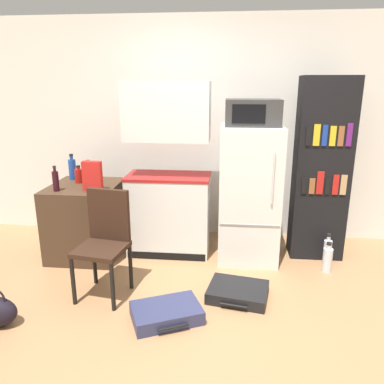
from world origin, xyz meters
name	(u,v)px	position (x,y,z in m)	size (l,w,h in m)	color
ground_plane	(205,329)	(0.00, 0.00, 0.00)	(24.00, 24.00, 0.00)	#A3754C
wall_back	(235,131)	(0.20, 2.00, 1.28)	(6.40, 0.10, 2.57)	white
side_table	(87,220)	(-1.38, 1.22, 0.39)	(0.71, 0.77, 0.78)	#422D1E
kitchen_hutch	(168,178)	(-0.50, 1.37, 0.84)	(0.89, 0.48, 1.84)	silver
refrigerator	(249,194)	(0.37, 1.30, 0.71)	(0.61, 0.62, 1.42)	silver
microwave	(253,113)	(0.37, 1.30, 1.55)	(0.54, 0.36, 0.26)	#333333
bookshelf	(321,170)	(1.11, 1.44, 0.95)	(0.55, 0.33, 1.90)	black
bottle_ketchup_red	(79,175)	(-1.47, 1.31, 0.86)	(0.09, 0.09, 0.19)	#AD1914
bottle_wine_dark	(56,181)	(-1.57, 0.97, 0.89)	(0.06, 0.06, 0.26)	black
bottle_blue_soda	(72,169)	(-1.60, 1.45, 0.90)	(0.08, 0.08, 0.29)	#1E47A3
bottle_olive_oil	(89,175)	(-1.32, 1.22, 0.90)	(0.09, 0.09, 0.27)	#566619
bottle_amber_beer	(88,176)	(-1.38, 1.36, 0.85)	(0.07, 0.07, 0.16)	brown
cereal_box	(92,176)	(-1.20, 1.02, 0.93)	(0.19, 0.07, 0.30)	red
chair	(105,235)	(-0.91, 0.47, 0.55)	(0.46, 0.46, 0.94)	black
suitcase_large_flat	(238,292)	(0.26, 0.47, 0.05)	(0.57, 0.49, 0.10)	black
suitcase_small_flat	(166,313)	(-0.32, 0.09, 0.06)	(0.64, 0.55, 0.11)	navy
water_bottle_front	(327,252)	(1.18, 1.19, 0.15)	(0.08, 0.08, 0.35)	silver
water_bottle_middle	(327,259)	(1.15, 1.05, 0.13)	(0.09, 0.09, 0.31)	silver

